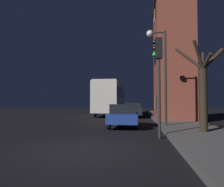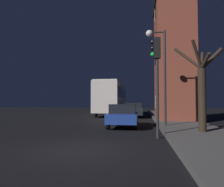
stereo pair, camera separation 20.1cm
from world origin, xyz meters
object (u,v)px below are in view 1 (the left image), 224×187
streetlamp (159,59)px  bare_tree (203,87)px  car_mid_lane (133,110)px  traffic_light (158,66)px  car_near_lane (124,115)px  bus (111,97)px

streetlamp → bare_tree: bearing=-55.9°
streetlamp → bare_tree: size_ratio=1.37×
car_mid_lane → traffic_light: bearing=-83.7°
bare_tree → car_near_lane: size_ratio=0.99×
bare_tree → bus: bare_tree is taller
streetlamp → traffic_light: streetlamp is taller
streetlamp → bare_tree: 3.68m
bus → car_mid_lane: size_ratio=2.88×
streetlamp → traffic_light: size_ratio=1.33×
bare_tree → car_mid_lane: bare_tree is taller
bus → car_mid_lane: (2.81, -4.19, -1.49)m
traffic_light → bare_tree: bare_tree is taller
streetlamp → traffic_light: (-0.39, -3.72, -1.06)m
bus → car_near_lane: size_ratio=2.85×
streetlamp → car_near_lane: bearing=169.6°
car_near_lane → traffic_light: bearing=-66.9°
traffic_light → bus: traffic_light is taller
traffic_light → car_mid_lane: traffic_light is taller
streetlamp → car_mid_lane: bearing=101.0°
streetlamp → car_mid_lane: 10.16m
streetlamp → bus: streetlamp is taller
streetlamp → bare_tree: (1.76, -2.60, -1.93)m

